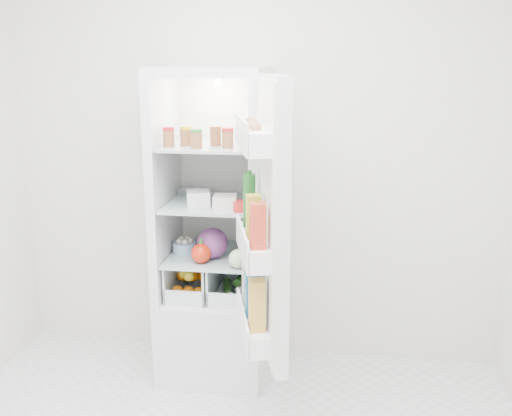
% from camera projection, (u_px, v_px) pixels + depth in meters
% --- Properties ---
extents(room_walls, '(3.02, 3.02, 2.61)m').
position_uv_depth(room_walls, '(191.00, 134.00, 1.93)').
color(room_walls, silver).
rests_on(room_walls, ground).
extents(refrigerator, '(0.60, 0.60, 1.80)m').
position_uv_depth(refrigerator, '(216.00, 263.00, 3.38)').
color(refrigerator, silver).
rests_on(refrigerator, ground).
extents(shelf_low, '(0.49, 0.53, 0.01)m').
position_uv_depth(shelf_low, '(213.00, 255.00, 3.31)').
color(shelf_low, '#A1B8BD').
rests_on(shelf_low, refrigerator).
extents(shelf_mid, '(0.49, 0.53, 0.02)m').
position_uv_depth(shelf_mid, '(212.00, 203.00, 3.23)').
color(shelf_mid, '#A1B8BD').
rests_on(shelf_mid, refrigerator).
extents(shelf_top, '(0.49, 0.53, 0.02)m').
position_uv_depth(shelf_top, '(211.00, 145.00, 3.14)').
color(shelf_top, '#A1B8BD').
rests_on(shelf_top, refrigerator).
extents(crisper_left, '(0.23, 0.46, 0.22)m').
position_uv_depth(crisper_left, '(193.00, 275.00, 3.35)').
color(crisper_left, silver).
rests_on(crisper_left, refrigerator).
extents(crisper_right, '(0.23, 0.46, 0.22)m').
position_uv_depth(crisper_right, '(234.00, 277.00, 3.32)').
color(crisper_right, silver).
rests_on(crisper_right, refrigerator).
extents(condiment_jars, '(0.46, 0.16, 0.08)m').
position_uv_depth(condiment_jars, '(206.00, 139.00, 3.02)').
color(condiment_jars, '#B21919').
rests_on(condiment_jars, shelf_top).
extents(squeeze_bottle, '(0.06, 0.06, 0.19)m').
position_uv_depth(squeeze_bottle, '(252.00, 126.00, 3.17)').
color(squeeze_bottle, white).
rests_on(squeeze_bottle, shelf_top).
extents(tub_white, '(0.15, 0.15, 0.08)m').
position_uv_depth(tub_white, '(198.00, 198.00, 3.15)').
color(tub_white, silver).
rests_on(tub_white, shelf_mid).
extents(tub_cream, '(0.14, 0.14, 0.07)m').
position_uv_depth(tub_cream, '(225.00, 202.00, 3.07)').
color(tub_cream, silver).
rests_on(tub_cream, shelf_mid).
extents(tin_red, '(0.11, 0.11, 0.06)m').
position_uv_depth(tin_red, '(241.00, 206.00, 3.02)').
color(tin_red, red).
rests_on(tin_red, shelf_mid).
extents(foil_tray, '(0.18, 0.17, 0.04)m').
position_uv_depth(foil_tray, '(194.00, 192.00, 3.38)').
color(foil_tray, '#BCBBC0').
rests_on(foil_tray, shelf_mid).
extents(red_cabbage, '(0.17, 0.17, 0.17)m').
position_uv_depth(red_cabbage, '(212.00, 243.00, 3.21)').
color(red_cabbage, '#5C1F59').
rests_on(red_cabbage, shelf_low).
extents(bell_pepper, '(0.11, 0.11, 0.11)m').
position_uv_depth(bell_pepper, '(201.00, 253.00, 3.14)').
color(bell_pepper, red).
rests_on(bell_pepper, shelf_low).
extents(mushroom_bowl, '(0.17, 0.17, 0.07)m').
position_uv_depth(mushroom_bowl, '(185.00, 247.00, 3.31)').
color(mushroom_bowl, '#87A7C9').
rests_on(mushroom_bowl, shelf_low).
extents(salad_bag, '(0.10, 0.10, 0.10)m').
position_uv_depth(salad_bag, '(238.00, 259.00, 3.06)').
color(salad_bag, beige).
rests_on(salad_bag, shelf_low).
extents(citrus_pile, '(0.20, 0.24, 0.16)m').
position_uv_depth(citrus_pile, '(191.00, 281.00, 3.31)').
color(citrus_pile, orange).
rests_on(citrus_pile, refrigerator).
extents(veg_pile, '(0.16, 0.30, 0.10)m').
position_uv_depth(veg_pile, '(235.00, 285.00, 3.33)').
color(veg_pile, '#214517').
rests_on(veg_pile, refrigerator).
extents(fridge_door, '(0.31, 0.59, 1.30)m').
position_uv_depth(fridge_door, '(266.00, 226.00, 2.62)').
color(fridge_door, silver).
rests_on(fridge_door, refrigerator).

